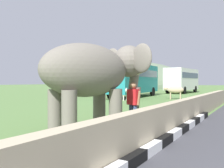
{
  "coord_description": "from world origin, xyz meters",
  "views": [
    {
      "loc": [
        -4.15,
        1.89,
        1.68
      ],
      "look_at": [
        2.45,
        5.94,
        1.6
      ],
      "focal_mm": 38.14,
      "sensor_mm": 36.0,
      "label": 1
    }
  ],
  "objects": [
    {
      "name": "barrier_parapet",
      "position": [
        2.0,
        4.29,
        0.5
      ],
      "size": [
        28.0,
        0.36,
        1.0
      ],
      "primitive_type": "cube",
      "color": "tan",
      "rests_on": "ground_plane"
    },
    {
      "name": "bus_teal",
      "position": [
        18.77,
        13.3,
        2.08
      ],
      "size": [
        9.68,
        3.1,
        3.5
      ],
      "color": "teal",
      "rests_on": "ground_plane"
    },
    {
      "name": "person_handler",
      "position": [
        3.77,
        5.83,
        0.93
      ],
      "size": [
        0.31,
        0.65,
        1.66
      ],
      "color": "navy",
      "rests_on": "ground_plane"
    },
    {
      "name": "cow_mid",
      "position": [
        14.52,
        12.36,
        0.87
      ],
      "size": [
        1.1,
        1.91,
        1.23
      ],
      "color": "beige",
      "rests_on": "ground_plane"
    },
    {
      "name": "bus_white",
      "position": [
        30.66,
        11.3,
        2.08
      ],
      "size": [
        8.32,
        2.93,
        3.5
      ],
      "color": "silver",
      "rests_on": "ground_plane"
    },
    {
      "name": "elephant",
      "position": [
        2.19,
        6.43,
        1.98
      ],
      "size": [
        4.07,
        3.03,
        3.0
      ],
      "color": "#6B655B",
      "rests_on": "ground_plane"
    },
    {
      "name": "hill_east",
      "position": [
        55.0,
        30.09,
        0.0
      ],
      "size": [
        35.86,
        28.69,
        13.83
      ],
      "color": "#617258",
      "rests_on": "ground_plane"
    },
    {
      "name": "striped_curb",
      "position": [
        -0.35,
        3.99,
        0.12
      ],
      "size": [
        16.2,
        0.2,
        0.24
      ],
      "color": "white",
      "rests_on": "ground_plane"
    },
    {
      "name": "cow_near",
      "position": [
        18.04,
        8.55,
        0.87
      ],
      "size": [
        0.93,
        1.93,
        1.23
      ],
      "color": "tan",
      "rests_on": "ground_plane"
    }
  ]
}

